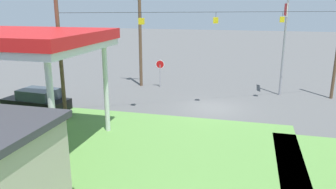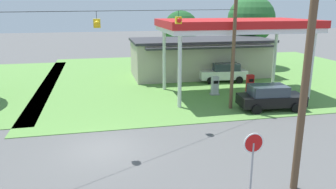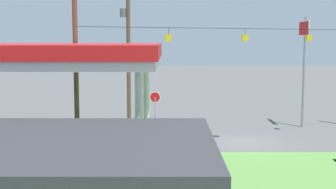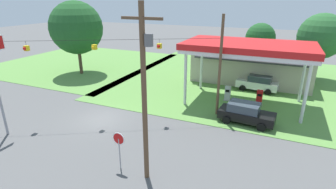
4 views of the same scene
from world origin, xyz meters
name	(u,v)px [view 1 (image 1 of 4)]	position (x,y,z in m)	size (l,w,h in m)	color
ground_plane	(212,108)	(0.00, 0.00, 0.00)	(160.00, 160.00, 0.00)	#565656
fuel_pump_near	(25,130)	(9.16, 8.74, 0.74)	(0.71, 0.56, 1.56)	gray
car_at_pumps_front	(37,101)	(11.58, 4.25, 0.91)	(4.66, 2.39, 1.76)	black
stop_sign_roadside	(160,67)	(5.46, -5.31, 1.81)	(0.80, 0.08, 2.50)	#99999E
stop_sign_overhead	(285,28)	(-4.96, -5.10, 5.53)	(0.22, 2.37, 7.77)	gray
utility_pole_main	(140,26)	(7.37, -5.37, 5.50)	(2.20, 0.44, 9.83)	brown
signal_span_gantry	(215,44)	(0.00, -0.01, 4.70)	(18.20, 10.24, 8.76)	brown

